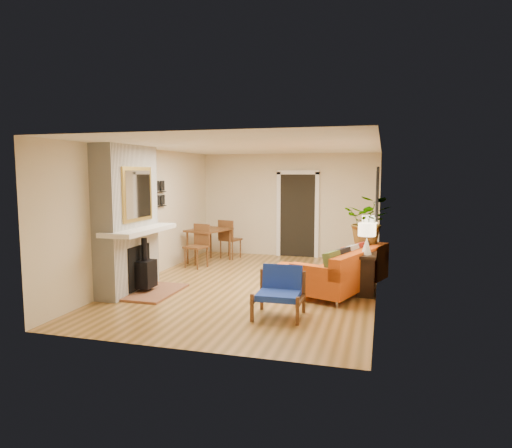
# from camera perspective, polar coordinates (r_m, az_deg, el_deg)

# --- Properties ---
(room_shell) EXTENTS (6.50, 6.50, 6.50)m
(room_shell) POSITION_cam_1_polar(r_m,az_deg,el_deg) (10.91, 6.52, 1.76)
(room_shell) COLOR #B38145
(room_shell) RESTS_ON ground
(fireplace) EXTENTS (1.09, 1.68, 2.60)m
(fireplace) POSITION_cam_1_polar(r_m,az_deg,el_deg) (8.36, -15.61, 0.14)
(fireplace) COLOR white
(fireplace) RESTS_ON ground
(sofa) EXTENTS (1.62, 2.36, 0.86)m
(sofa) POSITION_cam_1_polar(r_m,az_deg,el_deg) (8.37, 11.27, -5.74)
(sofa) COLOR silver
(sofa) RESTS_ON ground
(ottoman) EXTENTS (0.80, 0.80, 0.35)m
(ottoman) POSITION_cam_1_polar(r_m,az_deg,el_deg) (8.76, 4.52, -6.24)
(ottoman) COLOR silver
(ottoman) RESTS_ON ground
(blue_chair) EXTENTS (0.72, 0.71, 0.74)m
(blue_chair) POSITION_cam_1_polar(r_m,az_deg,el_deg) (6.88, 3.03, -8.10)
(blue_chair) COLOR brown
(blue_chair) RESTS_ON ground
(dining_table) EXTENTS (1.10, 1.84, 0.97)m
(dining_table) POSITION_cam_1_polar(r_m,az_deg,el_deg) (10.86, -5.58, -1.48)
(dining_table) COLOR brown
(dining_table) RESTS_ON ground
(console_table) EXTENTS (0.34, 1.85, 0.72)m
(console_table) POSITION_cam_1_polar(r_m,az_deg,el_deg) (8.77, 13.76, -3.90)
(console_table) COLOR black
(console_table) RESTS_ON ground
(lamp_near) EXTENTS (0.30, 0.30, 0.54)m
(lamp_near) POSITION_cam_1_polar(r_m,az_deg,el_deg) (8.03, 13.69, -1.34)
(lamp_near) COLOR white
(lamp_near) RESTS_ON console_table
(lamp_far) EXTENTS (0.30, 0.30, 0.54)m
(lamp_far) POSITION_cam_1_polar(r_m,az_deg,el_deg) (9.43, 13.99, -0.21)
(lamp_far) COLOR white
(lamp_far) RESTS_ON console_table
(houseplant) EXTENTS (0.96, 0.86, 0.96)m
(houseplant) POSITION_cam_1_polar(r_m,az_deg,el_deg) (8.98, 13.87, 0.39)
(houseplant) COLOR #1E5919
(houseplant) RESTS_ON console_table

